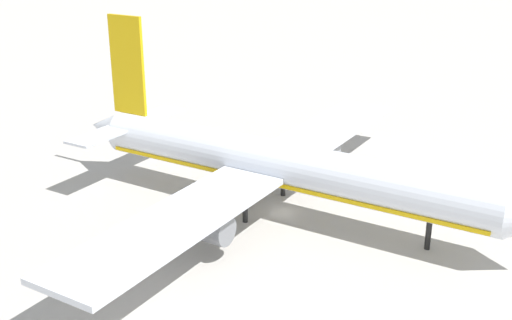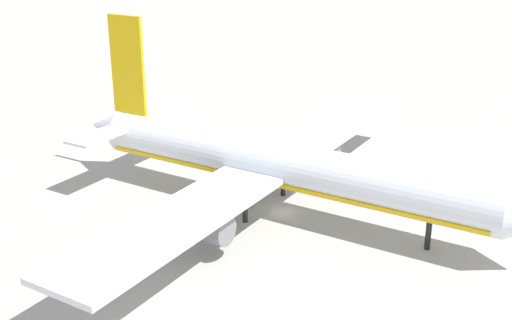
# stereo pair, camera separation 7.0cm
# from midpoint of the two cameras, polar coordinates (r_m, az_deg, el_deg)

# --- Properties ---
(ground_plane) EXTENTS (600.00, 600.00, 0.00)m
(ground_plane) POSITION_cam_midpoint_polar(r_m,az_deg,el_deg) (86.11, 2.42, -4.74)
(ground_plane) COLOR #ADA8A0
(airliner) EXTENTS (67.72, 73.54, 24.52)m
(airliner) POSITION_cam_midpoint_polar(r_m,az_deg,el_deg) (84.16, 1.70, -0.40)
(airliner) COLOR silver
(airliner) RESTS_ON ground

